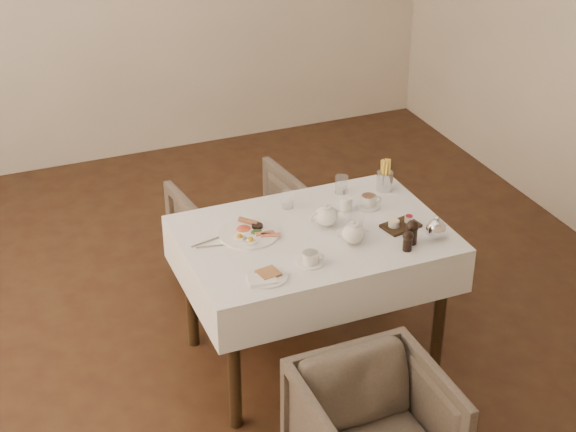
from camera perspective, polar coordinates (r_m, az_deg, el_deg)
The scene contains 19 objects.
table at distance 4.33m, azimuth 1.65°, elevation -2.40°, with size 1.28×0.88×0.75m.
armchair_far at distance 5.08m, azimuth -2.82°, elevation -1.38°, with size 0.69×0.71×0.64m, color #4B4237.
breakfast_plate at distance 4.25m, azimuth -2.53°, elevation -1.10°, with size 0.29×0.29×0.04m.
side_plate at distance 3.92m, azimuth -1.44°, elevation -3.96°, with size 0.19×0.19×0.02m.
teapot_centre at distance 4.30m, azimuth 2.48°, elevation 0.10°, with size 0.16×0.12×0.13m, color white, non-canonical shape.
teapot_front at distance 4.16m, azimuth 4.24°, elevation -1.03°, with size 0.15×0.12×0.12m, color white, non-canonical shape.
creamer at distance 4.46m, azimuth 3.81°, elevation 0.80°, with size 0.06×0.06×0.07m, color white.
teacup_near at distance 4.02m, azimuth 1.46°, elevation -2.75°, with size 0.12×0.12×0.06m.
teacup_far at distance 4.50m, azimuth 5.22°, elevation 0.95°, with size 0.13×0.13×0.06m.
glass_left at distance 4.47m, azimuth -0.02°, elevation 1.07°, with size 0.06×0.06×0.09m, color silver.
glass_mid at distance 4.25m, azimuth 4.38°, elevation -0.56°, with size 0.07×0.07×0.10m, color silver.
glass_right at distance 4.62m, azimuth 3.47°, elevation 2.04°, with size 0.07×0.07×0.10m, color silver.
condiment_board at distance 4.34m, azimuth 7.28°, elevation -0.55°, with size 0.20×0.15×0.05m.
pepper_mill_left at distance 4.14m, azimuth 7.75°, elevation -1.59°, with size 0.05×0.05×0.10m, color black, non-canonical shape.
pepper_mill_right at distance 4.19m, azimuth 8.02°, elevation -1.03°, with size 0.06×0.06×0.12m, color black, non-canonical shape.
silver_pot at distance 4.25m, azimuth 9.54°, elevation -0.73°, with size 0.12×0.09×0.12m, color white, non-canonical shape.
fries_cup at distance 4.65m, azimuth 6.28°, elevation 2.57°, with size 0.09×0.09×0.18m.
cutlery_fork at distance 4.21m, azimuth -5.11°, elevation -1.62°, with size 0.02×0.20×0.00m, color silver.
cutlery_knife at distance 4.17m, azimuth -4.68°, elevation -1.95°, with size 0.01×0.19×0.00m, color silver.
Camera 1 is at (-1.39, -3.66, 2.92)m, focal length 55.00 mm.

